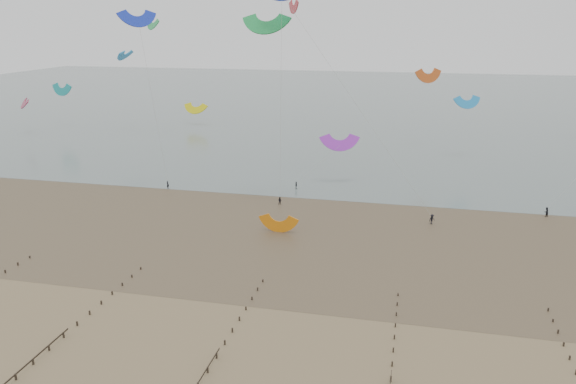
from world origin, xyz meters
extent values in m
plane|color=brown|center=(0.00, 0.00, 0.00)|extent=(500.00, 500.00, 0.00)
plane|color=#475654|center=(0.00, 200.00, 0.03)|extent=(500.00, 500.00, 0.00)
plane|color=#473A28|center=(0.00, 35.00, 0.01)|extent=(500.00, 500.00, 0.00)
ellipsoid|color=slate|center=(-18.00, 22.00, 0.01)|extent=(23.60, 14.36, 0.01)
ellipsoid|color=slate|center=(12.00, 38.00, 0.01)|extent=(33.64, 18.32, 0.01)
ellipsoid|color=slate|center=(45.00, 30.00, 0.01)|extent=(19.65, 13.67, 0.01)
ellipsoid|color=slate|center=(-40.00, 40.00, 0.01)|extent=(26.95, 14.22, 0.01)
cube|color=black|center=(-32.00, 6.74, 0.20)|extent=(0.16, 0.16, 0.51)
cube|color=black|center=(-32.00, 9.37, 0.19)|extent=(0.16, 0.16, 0.48)
cube|color=black|center=(-32.00, 12.00, 0.17)|extent=(0.16, 0.16, 0.45)
cube|color=black|center=(-14.00, -14.32, 0.32)|extent=(0.16, 0.16, 0.74)
cube|color=black|center=(-14.00, -11.68, 0.31)|extent=(0.16, 0.16, 0.71)
cube|color=black|center=(-14.00, -9.05, 0.29)|extent=(0.16, 0.16, 0.68)
cube|color=black|center=(-14.00, -6.42, 0.28)|extent=(0.16, 0.16, 0.65)
cube|color=black|center=(-14.00, -3.79, 0.26)|extent=(0.16, 0.16, 0.62)
cube|color=black|center=(-14.00, -1.16, 0.25)|extent=(0.16, 0.16, 0.59)
cube|color=black|center=(-14.00, 1.47, 0.23)|extent=(0.16, 0.16, 0.57)
cube|color=black|center=(-14.00, 4.11, 0.22)|extent=(0.16, 0.16, 0.54)
cube|color=black|center=(-14.00, 6.74, 0.20)|extent=(0.16, 0.16, 0.51)
cube|color=black|center=(-14.00, 9.37, 0.19)|extent=(0.16, 0.16, 0.48)
cube|color=black|center=(-14.00, 12.00, 0.17)|extent=(0.16, 0.16, 0.45)
cube|color=black|center=(4.00, -9.05, 0.29)|extent=(0.16, 0.16, 0.68)
cube|color=black|center=(4.00, -6.42, 0.28)|extent=(0.16, 0.16, 0.65)
cube|color=black|center=(4.00, -3.79, 0.26)|extent=(0.16, 0.16, 0.62)
cube|color=black|center=(4.00, -1.16, 0.25)|extent=(0.16, 0.16, 0.59)
cube|color=black|center=(4.00, 1.47, 0.23)|extent=(0.16, 0.16, 0.57)
cube|color=black|center=(4.00, 4.11, 0.22)|extent=(0.16, 0.16, 0.54)
cube|color=black|center=(4.00, 6.74, 0.20)|extent=(0.16, 0.16, 0.51)
cube|color=black|center=(4.00, 9.37, 0.19)|extent=(0.16, 0.16, 0.48)
cube|color=black|center=(4.00, 12.00, 0.17)|extent=(0.16, 0.16, 0.45)
cube|color=black|center=(22.00, -6.42, 0.28)|extent=(0.16, 0.16, 0.65)
cube|color=black|center=(22.00, -3.79, 0.26)|extent=(0.16, 0.16, 0.62)
cube|color=black|center=(22.00, -1.16, 0.25)|extent=(0.16, 0.16, 0.59)
cube|color=black|center=(22.00, 1.47, 0.23)|extent=(0.16, 0.16, 0.57)
cube|color=black|center=(22.00, 4.11, 0.22)|extent=(0.16, 0.16, 0.54)
cube|color=black|center=(22.00, 6.74, 0.20)|extent=(0.16, 0.16, 0.51)
cube|color=black|center=(22.00, 9.37, 0.19)|extent=(0.16, 0.16, 0.48)
cube|color=black|center=(22.00, 12.00, 0.17)|extent=(0.16, 0.16, 0.45)
cube|color=black|center=(40.00, -1.16, 0.25)|extent=(0.16, 0.16, 0.59)
cube|color=black|center=(40.00, 1.47, 0.23)|extent=(0.16, 0.16, 0.57)
cube|color=black|center=(40.00, 4.11, 0.22)|extent=(0.16, 0.16, 0.54)
cube|color=black|center=(40.00, 6.74, 0.20)|extent=(0.16, 0.16, 0.51)
cube|color=black|center=(40.00, 9.37, 0.19)|extent=(0.16, 0.16, 0.48)
cube|color=black|center=(40.00, 12.00, 0.17)|extent=(0.16, 0.16, 0.45)
imported|color=black|center=(-27.25, 50.42, 0.82)|extent=(0.71, 0.60, 1.65)
imported|color=black|center=(26.69, 40.49, 0.89)|extent=(1.31, 1.23, 1.78)
imported|color=black|center=(46.88, 48.97, 0.90)|extent=(1.11, 1.06, 1.80)
imported|color=black|center=(-1.63, 45.18, 0.75)|extent=(0.78, 0.64, 1.50)
imported|color=black|center=(-0.76, 56.07, 0.81)|extent=(0.62, 1.02, 1.62)
camera|label=1|loc=(22.61, -54.60, 33.79)|focal=35.00mm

